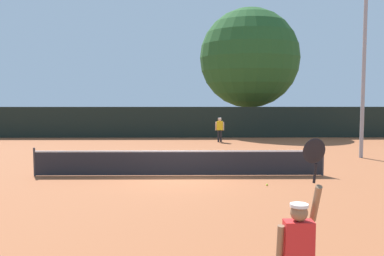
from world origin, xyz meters
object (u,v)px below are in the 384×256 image
(large_tree, at_px, (249,58))
(parked_car_near, at_px, (155,120))
(tennis_ball, at_px, (267,185))
(parked_car_mid, at_px, (252,120))
(light_pole, at_px, (364,55))
(player_receiving, at_px, (220,127))
(parked_car_far, at_px, (291,120))
(player_serving, at_px, (299,245))

(large_tree, relative_size, parked_car_near, 2.26)
(tennis_ball, bearing_deg, parked_car_mid, 82.31)
(light_pole, distance_m, parked_car_mid, 18.20)
(tennis_ball, bearing_deg, player_receiving, 92.57)
(player_receiving, height_order, large_tree, large_tree)
(light_pole, height_order, parked_car_near, light_pole)
(parked_car_far, bearing_deg, player_receiving, -116.34)
(player_serving, height_order, light_pole, light_pole)
(player_receiving, height_order, parked_car_far, parked_car_far)
(tennis_ball, height_order, light_pole, light_pole)
(player_receiving, height_order, tennis_ball, player_receiving)
(player_receiving, height_order, parked_car_mid, parked_car_mid)
(player_serving, height_order, large_tree, large_tree)
(player_serving, relative_size, parked_car_far, 0.56)
(tennis_ball, bearing_deg, parked_car_far, 74.02)
(parked_car_near, distance_m, parked_car_far, 12.37)
(tennis_ball, distance_m, parked_car_near, 24.67)
(light_pole, height_order, parked_car_mid, light_pole)
(large_tree, relative_size, parked_car_mid, 2.29)
(light_pole, bearing_deg, tennis_ball, -132.98)
(light_pole, xyz_separation_m, parked_car_far, (0.98, 17.38, -4.18))
(light_pole, distance_m, large_tree, 14.17)
(large_tree, bearing_deg, parked_car_far, 39.71)
(light_pole, bearing_deg, large_tree, 104.08)
(parked_car_near, bearing_deg, player_serving, -90.50)
(parked_car_mid, bearing_deg, large_tree, -97.33)
(player_serving, relative_size, tennis_ball, 36.31)
(tennis_ball, relative_size, parked_car_far, 0.02)
(player_serving, distance_m, player_receiving, 21.34)
(tennis_ball, bearing_deg, large_tree, 83.32)
(large_tree, height_order, parked_car_far, large_tree)
(player_receiving, height_order, light_pole, light_pole)
(player_serving, distance_m, parked_car_near, 32.68)
(tennis_ball, height_order, parked_car_near, parked_car_near)
(parked_car_mid, distance_m, parked_car_far, 3.55)
(player_serving, xyz_separation_m, large_tree, (3.54, 28.26, 4.92))
(player_serving, distance_m, tennis_ball, 8.52)
(tennis_ball, relative_size, large_tree, 0.01)
(parked_car_mid, xyz_separation_m, parked_car_far, (3.55, -0.15, 0.00))
(large_tree, bearing_deg, parked_car_mid, 77.16)
(player_receiving, distance_m, light_pole, 10.11)
(player_receiving, distance_m, parked_car_far, 12.89)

